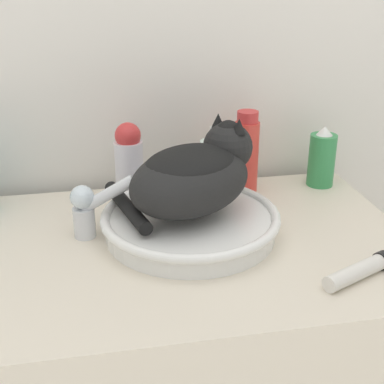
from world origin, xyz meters
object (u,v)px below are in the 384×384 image
at_px(soap_pump_bottle, 212,166).
at_px(cream_tube, 359,271).
at_px(spray_bottle_trigger, 322,159).
at_px(cat, 195,173).
at_px(lotion_bottle_white, 129,162).
at_px(shampoo_bottle_tall, 246,153).
at_px(faucet, 89,207).

relative_size(soap_pump_bottle, cream_tube, 1.11).
relative_size(spray_bottle_trigger, soap_pump_bottle, 0.90).
bearing_deg(cream_tube, spray_bottle_trigger, 75.68).
distance_m(cat, cream_tube, 0.36).
bearing_deg(lotion_bottle_white, spray_bottle_trigger, 0.00).
relative_size(shampoo_bottle_tall, cream_tube, 1.31).
xyz_separation_m(spray_bottle_trigger, cream_tube, (-0.11, -0.42, -0.05)).
xyz_separation_m(spray_bottle_trigger, lotion_bottle_white, (-0.48, 0.00, 0.02)).
bearing_deg(shampoo_bottle_tall, soap_pump_bottle, 180.00).
distance_m(faucet, cream_tube, 0.53).
xyz_separation_m(soap_pump_bottle, cream_tube, (0.17, -0.42, -0.05)).
height_order(cat, faucet, cat).
bearing_deg(shampoo_bottle_tall, cat, -130.32).
xyz_separation_m(faucet, cream_tube, (0.46, -0.25, -0.05)).
distance_m(faucet, lotion_bottle_white, 0.20).
relative_size(spray_bottle_trigger, cream_tube, 1.00).
relative_size(faucet, spray_bottle_trigger, 0.89).
bearing_deg(lotion_bottle_white, cat, -59.21).
xyz_separation_m(cat, lotion_bottle_white, (-0.12, 0.19, -0.04)).
bearing_deg(shampoo_bottle_tall, lotion_bottle_white, 180.00).
bearing_deg(soap_pump_bottle, lotion_bottle_white, 180.00).
distance_m(cat, lotion_bottle_white, 0.23).
bearing_deg(faucet, cream_tube, -19.71).
relative_size(cat, cream_tube, 2.18).
height_order(faucet, spray_bottle_trigger, spray_bottle_trigger).
bearing_deg(soap_pump_bottle, shampoo_bottle_tall, 0.00).
bearing_deg(lotion_bottle_white, shampoo_bottle_tall, 0.00).
bearing_deg(lotion_bottle_white, cream_tube, -48.93).
bearing_deg(cream_tube, lotion_bottle_white, 131.07).
bearing_deg(cream_tube, shampoo_bottle_tall, 101.75).
xyz_separation_m(spray_bottle_trigger, soap_pump_bottle, (-0.28, 0.00, -0.00)).
bearing_deg(cream_tube, soap_pump_bottle, 112.01).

